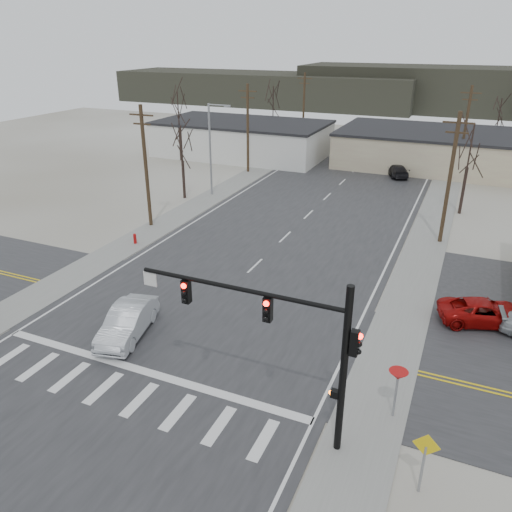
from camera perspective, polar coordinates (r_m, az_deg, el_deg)
The scene contains 28 objects.
ground at distance 28.86m, azimuth -6.60°, elevation -7.34°, with size 140.00×140.00×0.00m, color silver.
main_road at distance 41.12m, azimuth 3.83°, elevation 2.64°, with size 18.00×110.00×0.05m, color #28282B.
cross_road at distance 28.85m, azimuth -6.61°, elevation -7.31°, with size 90.00×10.00×0.04m, color #28282B.
sidewalk_left at distance 49.61m, azimuth -5.76°, elevation 6.34°, with size 3.00×90.00×0.06m, color gray.
sidewalk_right at distance 43.77m, azimuth 19.31°, elevation 2.66°, with size 3.00×90.00×0.06m, color gray.
traffic_signal_mast at distance 18.74m, azimuth 4.46°, elevation -9.20°, with size 8.95×0.43×7.20m.
fire_hydrant at distance 39.85m, azimuth -13.67°, elevation 1.95°, with size 0.24×0.24×0.87m.
yield_sign at distance 21.82m, azimuth 15.92°, elevation -13.16°, with size 0.80×0.80×2.35m.
diamond_sign at distance 19.38m, azimuth 18.68°, elevation -20.97°, with size 0.92×0.10×2.61m.
building_left_far at distance 68.76m, azimuth -1.58°, elevation 13.29°, with size 22.30×12.30×4.50m.
building_right_far at distance 66.41m, azimuth 21.21°, elevation 11.26°, with size 26.30×14.30×4.30m.
upole_left_b at distance 42.23m, azimuth -12.49°, elevation 10.11°, with size 2.20×0.30×10.00m.
upole_left_c at distance 59.23m, azimuth -0.95°, elevation 14.50°, with size 2.20×0.30×10.00m.
upole_left_d at distance 77.67m, azimuth 5.47°, elevation 16.64°, with size 2.20×0.30×10.00m.
upole_right_a at distance 40.31m, azimuth 21.29°, elevation 8.40°, with size 2.20×0.30×10.00m.
upole_right_b at distance 61.89m, azimuth 22.77°, elevation 13.12°, with size 2.20×0.30×10.00m.
streetlight_main at distance 50.15m, azimuth -5.08°, elevation 12.53°, with size 2.40×0.25×9.00m.
tree_left_near at distance 49.52m, azimuth -8.50°, elevation 12.39°, with size 3.30×3.30×7.35m.
tree_right_mid at distance 47.96m, azimuth 23.31°, elevation 11.23°, with size 3.74×3.74×8.33m.
tree_left_far at distance 72.80m, azimuth 1.97°, elevation 17.09°, with size 3.96×3.96×8.82m.
tree_right_far at distance 73.73m, azimuth 26.04°, elevation 14.33°, with size 3.52×3.52×7.84m.
tree_left_mid at distance 65.78m, azimuth -8.88°, elevation 16.10°, with size 3.96×3.96×8.82m.
hill_left at distance 123.35m, azimuth 0.82°, elevation 18.59°, with size 70.00×18.00×7.00m, color #333026.
hill_center at distance 117.59m, azimuth 25.80°, elevation 16.59°, with size 80.00×18.00×9.00m, color #333026.
sedan_crossing at distance 27.75m, azimuth -14.48°, elevation -7.29°, with size 1.75×5.02×1.65m, color #B0B4BB.
car_far_a at distance 60.26m, azimuth 15.80°, elevation 9.40°, with size 1.88×4.62×1.34m, color black.
car_far_b at distance 74.14m, azimuth 9.09°, elevation 12.56°, with size 1.52×3.79×1.29m, color black.
car_parked_red at distance 30.83m, azimuth 24.65°, elevation -5.85°, with size 2.28×4.95×1.38m, color #980908.
Camera 1 is at (12.87, -21.11, 14.88)m, focal length 35.00 mm.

